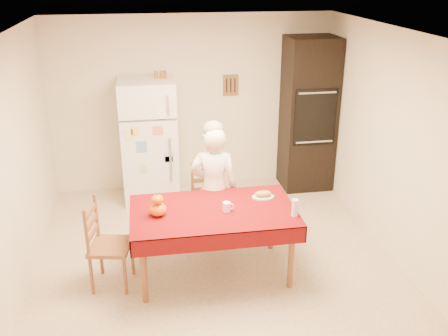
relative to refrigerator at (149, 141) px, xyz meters
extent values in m
plane|color=tan|center=(0.65, -1.88, -0.85)|extent=(4.50, 4.50, 0.00)
cube|color=beige|center=(0.65, 0.37, 0.40)|extent=(4.00, 0.02, 2.50)
cube|color=beige|center=(0.65, -4.13, 0.40)|extent=(4.00, 0.02, 2.50)
cube|color=beige|center=(-1.35, -1.88, 0.40)|extent=(0.02, 4.50, 2.50)
cube|color=beige|center=(2.65, -1.88, 0.40)|extent=(0.02, 4.50, 2.50)
cube|color=white|center=(0.65, -1.88, 1.65)|extent=(4.00, 4.50, 0.02)
cube|color=brown|center=(1.20, 0.36, 0.65)|extent=(0.22, 0.02, 0.30)
cube|color=white|center=(0.00, 0.00, 0.00)|extent=(0.75, 0.70, 1.70)
cube|color=silver|center=(0.26, -0.37, 0.60)|extent=(0.03, 0.03, 0.25)
cube|color=silver|center=(0.26, -0.37, -0.15)|extent=(0.03, 0.03, 0.60)
cube|color=black|center=(2.28, 0.05, 0.25)|extent=(0.70, 0.60, 2.20)
cube|color=black|center=(2.28, -0.26, 0.30)|extent=(0.59, 0.02, 0.80)
cylinder|color=brown|center=(-0.15, -2.42, -0.50)|extent=(0.06, 0.06, 0.71)
cylinder|color=brown|center=(-0.15, -1.64, -0.50)|extent=(0.06, 0.06, 0.71)
cylinder|color=brown|center=(1.33, -2.42, -0.50)|extent=(0.06, 0.06, 0.71)
cylinder|color=brown|center=(1.33, -1.64, -0.50)|extent=(0.06, 0.06, 0.71)
cube|color=brown|center=(0.59, -2.03, -0.12)|extent=(1.60, 0.90, 0.04)
cube|color=#5C050E|center=(0.59, -2.03, -0.09)|extent=(1.70, 1.00, 0.01)
cylinder|color=brown|center=(0.46, -1.50, -0.64)|extent=(0.04, 0.04, 0.43)
cylinder|color=brown|center=(0.47, -1.16, -0.64)|extent=(0.04, 0.04, 0.43)
cylinder|color=brown|center=(0.82, -1.51, -0.64)|extent=(0.04, 0.04, 0.43)
cylinder|color=brown|center=(0.83, -1.17, -0.64)|extent=(0.04, 0.04, 0.43)
cube|color=brown|center=(0.64, -1.34, -0.40)|extent=(0.43, 0.41, 0.04)
cube|color=brown|center=(0.65, -1.17, -0.15)|extent=(0.36, 0.04, 0.50)
cylinder|color=brown|center=(-0.34, -2.27, -0.64)|extent=(0.04, 0.04, 0.43)
cylinder|color=brown|center=(-0.67, -2.20, -0.64)|extent=(0.04, 0.04, 0.43)
cylinder|color=brown|center=(-0.27, -1.92, -0.64)|extent=(0.04, 0.04, 0.43)
cylinder|color=brown|center=(-0.60, -1.85, -0.64)|extent=(0.04, 0.04, 0.43)
cube|color=brown|center=(-0.47, -2.06, -0.40)|extent=(0.48, 0.49, 0.04)
cube|color=brown|center=(-0.64, -2.03, -0.15)|extent=(0.10, 0.36, 0.50)
imported|color=white|center=(0.68, -1.48, -0.11)|extent=(0.60, 0.45, 1.49)
cylinder|color=white|center=(0.72, -2.08, -0.04)|extent=(0.08, 0.08, 0.10)
ellipsoid|color=#D75B05|center=(0.03, -2.06, -0.02)|extent=(0.18, 0.18, 0.13)
ellipsoid|color=#C35404|center=(0.03, -2.06, 0.09)|extent=(0.12, 0.12, 0.09)
cylinder|color=white|center=(1.38, -2.29, 0.00)|extent=(0.07, 0.07, 0.18)
cylinder|color=silver|center=(1.17, -1.84, -0.08)|extent=(0.24, 0.24, 0.02)
ellipsoid|color=#996E4B|center=(1.17, -1.84, -0.04)|extent=(0.18, 0.10, 0.06)
cylinder|color=#905D1A|center=(0.14, 0.05, 0.90)|extent=(0.05, 0.05, 0.10)
cylinder|color=#90571A|center=(0.22, 0.05, 0.90)|extent=(0.05, 0.05, 0.10)
cylinder|color=brown|center=(0.25, 0.05, 0.90)|extent=(0.05, 0.05, 0.10)
camera|label=1|loc=(-0.05, -6.57, 2.27)|focal=40.00mm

